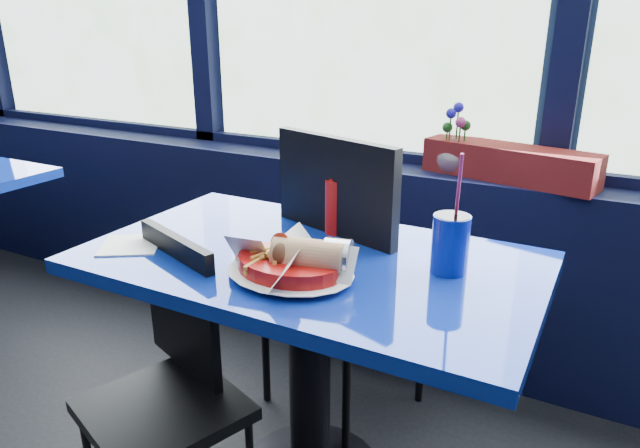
# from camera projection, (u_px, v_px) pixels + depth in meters

# --- Properties ---
(window_sill) EXTENTS (5.00, 0.26, 0.80)m
(window_sill) POSITION_uv_depth(u_px,v_px,m) (347.00, 249.00, 2.49)
(window_sill) COLOR black
(window_sill) RESTS_ON ground
(near_table) EXTENTS (1.20, 0.70, 0.75)m
(near_table) POSITION_uv_depth(u_px,v_px,m) (309.00, 316.00, 1.58)
(near_table) COLOR black
(near_table) RESTS_ON ground
(chair_near_front) EXTENTS (0.47, 0.47, 0.81)m
(chair_near_front) POSITION_uv_depth(u_px,v_px,m) (171.00, 370.00, 1.51)
(chair_near_front) COLOR black
(chair_near_front) RESTS_ON ground
(chair_near_back) EXTENTS (0.59, 0.59, 1.03)m
(chair_near_back) POSITION_uv_depth(u_px,v_px,m) (341.00, 263.00, 1.85)
(chair_near_back) COLOR black
(chair_near_back) RESTS_ON ground
(planter_box) EXTENTS (0.63, 0.28, 0.12)m
(planter_box) POSITION_uv_depth(u_px,v_px,m) (509.00, 163.00, 2.03)
(planter_box) COLOR maroon
(planter_box) RESTS_ON window_sill
(flower_vase) EXTENTS (0.13, 0.13, 0.26)m
(flower_vase) POSITION_uv_depth(u_px,v_px,m) (454.00, 152.00, 2.13)
(flower_vase) COLOR silver
(flower_vase) RESTS_ON window_sill
(food_basket) EXTENTS (0.32, 0.32, 0.10)m
(food_basket) POSITION_uv_depth(u_px,v_px,m) (292.00, 263.00, 1.37)
(food_basket) COLOR #A80E0B
(food_basket) RESTS_ON near_table
(ketchup_bottle) EXTENTS (0.06, 0.06, 0.21)m
(ketchup_bottle) POSITION_uv_depth(u_px,v_px,m) (335.00, 203.00, 1.65)
(ketchup_bottle) COLOR #A80E0B
(ketchup_bottle) RESTS_ON near_table
(soda_cup) EXTENTS (0.09, 0.09, 0.31)m
(soda_cup) POSITION_uv_depth(u_px,v_px,m) (450.00, 242.00, 1.40)
(soda_cup) COLOR #0E209A
(soda_cup) RESTS_ON near_table
(napkin) EXTENTS (0.22, 0.22, 0.00)m
(napkin) POSITION_uv_depth(u_px,v_px,m) (131.00, 245.00, 1.58)
(napkin) COLOR white
(napkin) RESTS_ON near_table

